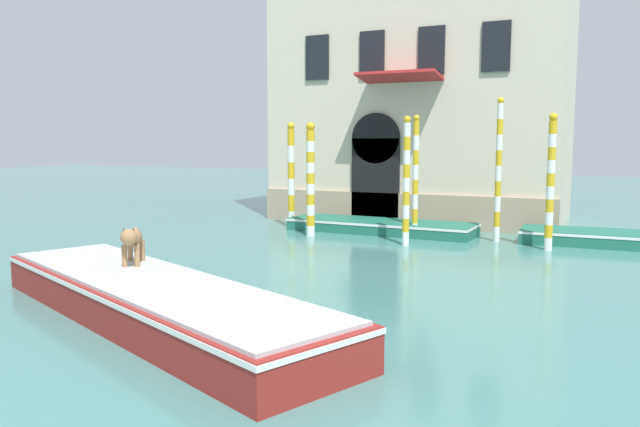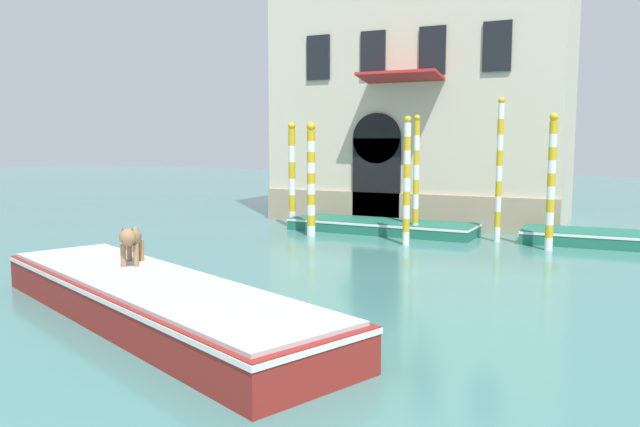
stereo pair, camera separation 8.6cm
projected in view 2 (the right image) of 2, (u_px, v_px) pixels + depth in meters
The scene contains 11 objects.
palazzo_left at pixel (425, 51), 25.16m from camera, with size 11.19×7.40×13.65m.
boat_foreground at pixel (153, 299), 11.03m from camera, with size 9.13×5.45×0.74m.
dog_on_deck at pixel (131, 239), 12.28m from camera, with size 0.75×1.05×0.79m.
boat_moored_near_palazzo at pixel (381, 226), 21.71m from camera, with size 6.60×2.11×0.42m.
boat_moored_far at pixel (609, 238), 18.98m from camera, with size 5.12×1.99×0.43m.
mooring_pole_0 at pixel (551, 182), 17.93m from camera, with size 0.24×0.24×3.97m.
mooring_pole_1 at pixel (292, 175), 22.79m from camera, with size 0.26×0.26×3.85m.
mooring_pole_2 at pixel (311, 179), 20.72m from camera, with size 0.29×0.29×3.79m.
mooring_pole_3 at pixel (416, 176), 20.34m from camera, with size 0.20×0.20×4.02m.
mooring_pole_4 at pixel (499, 170), 19.45m from camera, with size 0.20×0.20×4.51m.
mooring_pole_5 at pixel (407, 181), 18.83m from camera, with size 0.22×0.22×3.92m.
Camera 2 is at (5.55, -1.45, 3.17)m, focal length 35.00 mm.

